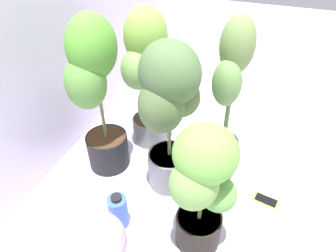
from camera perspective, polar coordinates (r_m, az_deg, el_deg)
name	(u,v)px	position (r m, az deg, el deg)	size (l,w,h in m)	color
ground_plane	(191,189)	(1.76, 4.43, -11.85)	(8.00, 8.00, 0.00)	silver
potted_plant_front_right	(230,90)	(1.63, 11.55, 6.61)	(0.30, 0.24, 0.91)	slate
potted_plant_back_center	(96,92)	(1.62, -13.44, 6.36)	(0.36, 0.30, 0.93)	black
potted_plant_center	(169,107)	(1.46, 0.25, 3.66)	(0.41, 0.38, 0.86)	gray
potted_plant_front_left	(204,182)	(1.26, 6.83, -10.46)	(0.39, 0.35, 0.68)	black
potted_plant_back_right	(148,71)	(1.80, -3.79, 10.32)	(0.41, 0.34, 0.90)	slate
cell_phone	(266,200)	(1.79, 18.01, -13.19)	(0.09, 0.15, 0.01)	#C9D046
floor_fan	(96,246)	(1.24, -13.41, -21.12)	(0.33, 0.33, 0.43)	black
nutrient_bottle	(118,211)	(1.57, -9.37, -15.55)	(0.10, 0.10, 0.20)	blue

